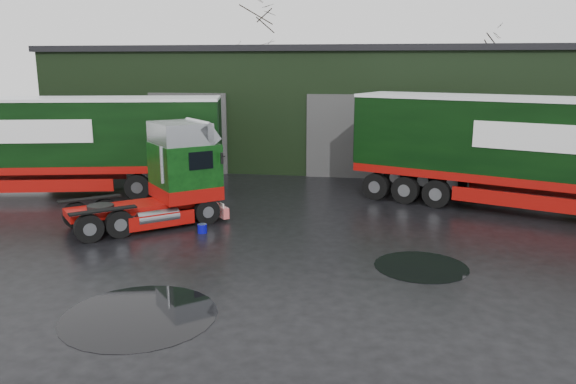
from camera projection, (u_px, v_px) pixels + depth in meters
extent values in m
plane|color=black|center=(236.00, 282.00, 14.21)|extent=(100.00, 100.00, 0.00)
cube|color=black|center=(354.00, 106.00, 32.48)|extent=(32.00, 12.00, 6.00)
cube|color=black|center=(356.00, 50.00, 31.78)|extent=(32.40, 12.40, 0.30)
cylinder|color=#08068E|center=(202.00, 229.00, 18.33)|extent=(0.34, 0.34, 0.29)
cylinder|color=black|center=(139.00, 316.00, 12.30)|extent=(3.42, 3.42, 0.01)
cylinder|color=black|center=(421.00, 267.00, 15.28)|extent=(2.55, 2.55, 0.01)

